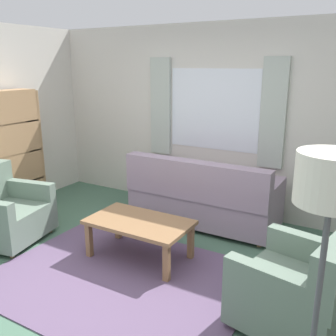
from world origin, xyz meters
name	(u,v)px	position (x,y,z in m)	size (l,w,h in m)	color
ground_plane	(121,279)	(0.00, 0.00, 0.00)	(6.24, 6.24, 0.00)	#476B56
wall_back	(215,120)	(0.00, 2.26, 1.30)	(5.32, 0.12, 2.60)	silver
window_with_curtains	(213,110)	(0.00, 2.18, 1.45)	(1.98, 0.07, 1.40)	white
area_rug	(121,278)	(0.00, 0.00, 0.01)	(2.49, 1.92, 0.01)	#604C6B
couch	(202,198)	(0.14, 1.60, 0.37)	(1.90, 0.82, 0.92)	#998499
armchair_left	(3,212)	(-1.74, 0.01, 0.35)	(0.97, 0.98, 0.88)	slate
armchair_right	(302,289)	(1.67, 0.15, 0.35)	(0.97, 0.98, 0.88)	slate
coffee_table	(139,225)	(-0.07, 0.45, 0.38)	(1.10, 0.64, 0.44)	olive
bookshelf	(13,158)	(-2.35, 0.69, 0.79)	(0.30, 0.94, 1.72)	#A87F56
standing_lamp	(329,212)	(1.89, -0.87, 1.40)	(0.33, 0.33, 1.68)	#4C4C51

